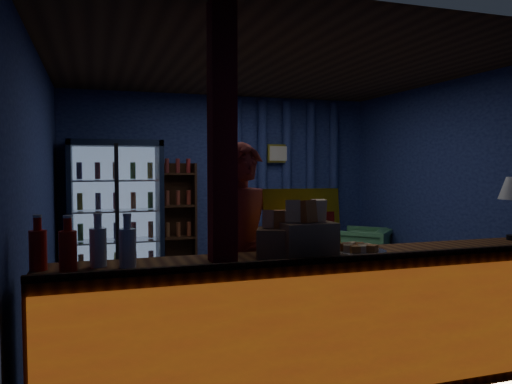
# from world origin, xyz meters

# --- Properties ---
(ground) EXTENTS (4.60, 4.60, 0.00)m
(ground) POSITION_xyz_m (0.00, 0.00, 0.00)
(ground) COLOR #515154
(ground) RESTS_ON ground
(room_walls) EXTENTS (4.60, 4.60, 4.60)m
(room_walls) POSITION_xyz_m (0.00, 0.00, 1.57)
(room_walls) COLOR navy
(room_walls) RESTS_ON ground
(counter) EXTENTS (4.40, 0.57, 0.99)m
(counter) POSITION_xyz_m (0.00, -1.91, 0.48)
(counter) COLOR brown
(counter) RESTS_ON ground
(support_post) EXTENTS (0.16, 0.16, 2.60)m
(support_post) POSITION_xyz_m (-1.05, -1.90, 1.30)
(support_post) COLOR maroon
(support_post) RESTS_ON ground
(beverage_cooler) EXTENTS (1.20, 0.62, 1.90)m
(beverage_cooler) POSITION_xyz_m (-1.55, 1.92, 0.93)
(beverage_cooler) COLOR black
(beverage_cooler) RESTS_ON ground
(bottle_shelf) EXTENTS (0.50, 0.28, 1.60)m
(bottle_shelf) POSITION_xyz_m (-0.70, 2.06, 0.79)
(bottle_shelf) COLOR #3A1D12
(bottle_shelf) RESTS_ON ground
(curtain_folds) EXTENTS (1.74, 0.14, 2.50)m
(curtain_folds) POSITION_xyz_m (1.00, 2.14, 1.30)
(curtain_folds) COLOR navy
(curtain_folds) RESTS_ON room_walls
(framed_picture) EXTENTS (0.36, 0.04, 0.28)m
(framed_picture) POSITION_xyz_m (0.85, 2.10, 1.75)
(framed_picture) COLOR gold
(framed_picture) RESTS_ON room_walls
(shopkeeper) EXTENTS (0.67, 0.47, 1.74)m
(shopkeeper) POSITION_xyz_m (-0.76, -1.41, 0.87)
(shopkeeper) COLOR maroon
(shopkeeper) RESTS_ON ground
(green_chair) EXTENTS (1.02, 1.02, 0.67)m
(green_chair) POSITION_xyz_m (1.90, 1.36, 0.33)
(green_chair) COLOR #51A364
(green_chair) RESTS_ON ground
(side_table) EXTENTS (0.57, 0.47, 0.54)m
(side_table) POSITION_xyz_m (1.22, 1.54, 0.23)
(side_table) COLOR #3A1D12
(side_table) RESTS_ON ground
(yellow_sign) EXTENTS (0.57, 0.19, 0.45)m
(yellow_sign) POSITION_xyz_m (-0.40, -1.69, 1.17)
(yellow_sign) COLOR yellow
(yellow_sign) RESTS_ON counter
(soda_bottles) EXTENTS (0.61, 0.18, 0.33)m
(soda_bottles) POSITION_xyz_m (-1.90, -1.88, 1.08)
(soda_bottles) COLOR red
(soda_bottles) RESTS_ON counter
(snack_box_left) EXTENTS (0.36, 0.30, 0.38)m
(snack_box_left) POSITION_xyz_m (-0.48, -1.92, 1.09)
(snack_box_left) COLOR #9A794A
(snack_box_left) RESTS_ON counter
(snack_box_centre) EXTENTS (0.37, 0.34, 0.32)m
(snack_box_centre) POSITION_xyz_m (-0.65, -1.88, 1.06)
(snack_box_centre) COLOR #9A794A
(snack_box_centre) RESTS_ON counter
(pastry_tray) EXTENTS (0.40, 0.40, 0.07)m
(pastry_tray) POSITION_xyz_m (-0.08, -1.92, 0.97)
(pastry_tray) COLOR silver
(pastry_tray) RESTS_ON counter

